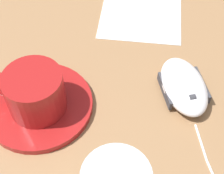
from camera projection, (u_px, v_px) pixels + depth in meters
ground_plane at (132, 107)px, 0.49m from camera, size 3.00×3.00×0.00m
saucer at (39, 105)px, 0.49m from camera, size 0.15×0.15×0.01m
coffee_cup at (34, 92)px, 0.46m from camera, size 0.10×0.09×0.06m
computer_mouse at (184, 86)px, 0.50m from camera, size 0.12×0.10×0.03m
napkin_spare at (141, 14)px, 0.62m from camera, size 0.20×0.20×0.00m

